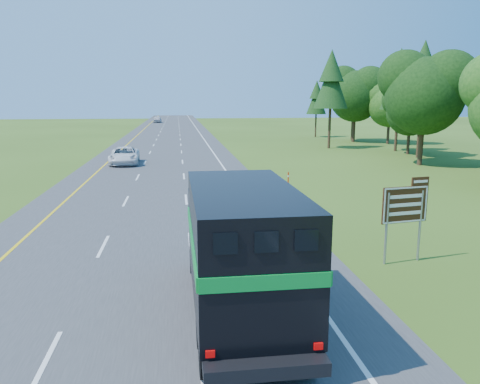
{
  "coord_description": "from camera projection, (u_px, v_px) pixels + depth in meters",
  "views": [
    {
      "loc": [
        1.39,
        -8.5,
        6.11
      ],
      "look_at": [
        4.33,
        13.43,
        1.73
      ],
      "focal_mm": 35.0,
      "sensor_mm": 36.0,
      "label": 1
    }
  ],
  "objects": [
    {
      "name": "far_car",
      "position": [
        157.0,
        119.0,
        125.49
      ],
      "size": [
        2.21,
        5.04,
        1.69
      ],
      "primitive_type": "imported",
      "rotation": [
        0.0,
        0.0,
        -0.04
      ],
      "color": "silver",
      "rests_on": "road"
    },
    {
      "name": "horse_truck",
      "position": [
        240.0,
        246.0,
        13.1
      ],
      "size": [
        2.79,
        8.65,
        3.82
      ],
      "rotation": [
        0.0,
        0.0,
        0.0
      ],
      "color": "black",
      "rests_on": "road"
    },
    {
      "name": "delineator",
      "position": [
        288.0,
        180.0,
        32.39
      ],
      "size": [
        0.1,
        0.05,
        1.19
      ],
      "color": "red",
      "rests_on": "ground"
    },
    {
      "name": "road",
      "position": [
        166.0,
        150.0,
        57.89
      ],
      "size": [
        15.0,
        260.0,
        0.04
      ],
      "primitive_type": "cube",
      "color": "#38383A",
      "rests_on": "ground"
    },
    {
      "name": "tree_wall_right",
      "position": [
        461.0,
        101.0,
        40.66
      ],
      "size": [
        16.0,
        100.0,
        12.0
      ],
      "primitive_type": null,
      "color": "#123F11",
      "rests_on": "ground"
    },
    {
      "name": "lane_markings",
      "position": [
        166.0,
        149.0,
        57.88
      ],
      "size": [
        11.15,
        260.0,
        0.01
      ],
      "color": "yellow",
      "rests_on": "road"
    },
    {
      "name": "exit_sign",
      "position": [
        406.0,
        208.0,
        17.49
      ],
      "size": [
        1.92,
        0.37,
        3.28
      ],
      "rotation": [
        0.0,
        0.0,
        0.16
      ],
      "color": "gray",
      "rests_on": "ground"
    },
    {
      "name": "white_suv",
      "position": [
        124.0,
        155.0,
        44.81
      ],
      "size": [
        2.94,
        5.93,
        1.62
      ],
      "primitive_type": "imported",
      "rotation": [
        0.0,
        0.0,
        0.05
      ],
      "color": "silver",
      "rests_on": "road"
    }
  ]
}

